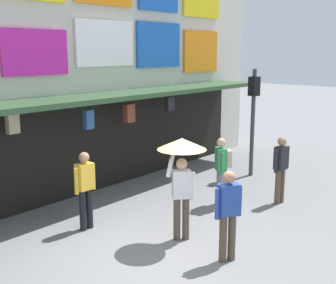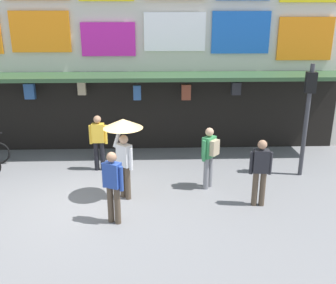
# 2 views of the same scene
# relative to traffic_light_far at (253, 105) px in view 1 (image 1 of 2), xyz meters

# --- Properties ---
(ground_plane) EXTENTS (80.00, 80.00, 0.00)m
(ground_plane) POSITION_rel_traffic_light_far_xyz_m (-5.66, -1.52, -2.14)
(ground_plane) COLOR slate
(shopfront) EXTENTS (18.00, 2.60, 8.00)m
(shopfront) POSITION_rel_traffic_light_far_xyz_m (-5.66, 3.05, 1.82)
(shopfront) COLOR beige
(shopfront) RESTS_ON ground
(traffic_light_far) EXTENTS (0.32, 0.35, 3.20)m
(traffic_light_far) POSITION_rel_traffic_light_far_xyz_m (0.00, 0.00, 0.00)
(traffic_light_far) COLOR #38383D
(traffic_light_far) RESTS_ON ground
(pedestrian_in_purple) EXTENTS (0.53, 0.25, 1.68)m
(pedestrian_in_purple) POSITION_rel_traffic_light_far_xyz_m (-1.72, -1.81, -1.19)
(pedestrian_in_purple) COLOR brown
(pedestrian_in_purple) RESTS_ON ground
(pedestrian_in_red) EXTENTS (0.53, 0.22, 1.68)m
(pedestrian_in_red) POSITION_rel_traffic_light_far_xyz_m (-5.87, 0.56, -1.19)
(pedestrian_in_red) COLOR black
(pedestrian_in_red) RESTS_ON ground
(pedestrian_in_white) EXTENTS (0.47, 0.47, 1.68)m
(pedestrian_in_white) POSITION_rel_traffic_light_far_xyz_m (-2.79, -0.79, -1.16)
(pedestrian_in_white) COLOR gray
(pedestrian_in_white) RESTS_ON ground
(pedestrian_in_blue) EXTENTS (0.48, 0.36, 1.68)m
(pedestrian_in_blue) POSITION_rel_traffic_light_far_xyz_m (-5.14, -2.49, -1.19)
(pedestrian_in_blue) COLOR brown
(pedestrian_in_blue) RESTS_ON ground
(pedestrian_with_umbrella) EXTENTS (0.96, 0.96, 2.08)m
(pedestrian_with_umbrella) POSITION_rel_traffic_light_far_xyz_m (-4.98, -1.30, -0.50)
(pedestrian_with_umbrella) COLOR brown
(pedestrian_with_umbrella) RESTS_ON ground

